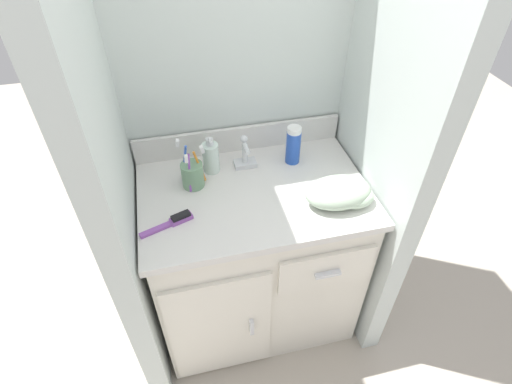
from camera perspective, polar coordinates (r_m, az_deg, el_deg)
ground_plane at (r=2.15m, az=-0.19°, el=-16.28°), size 6.00×6.00×0.00m
wall_back at (r=1.64m, az=-3.09°, el=15.49°), size 1.06×0.08×2.20m
wall_left at (r=1.34m, az=-21.10°, el=6.12°), size 0.08×0.66×2.20m
wall_right at (r=1.52m, az=18.29°, el=11.13°), size 0.08×0.66×2.20m
vanity at (r=1.80m, az=-0.23°, el=-9.26°), size 0.88×0.59×0.81m
backsplash at (r=1.71m, az=-2.42°, el=7.62°), size 0.88×0.02×0.11m
sink_faucet at (r=1.61m, az=-1.57°, el=5.15°), size 0.09×0.09×0.14m
toothbrush_cup at (r=1.53m, az=-9.07°, el=2.55°), size 0.10×0.10×0.19m
soap_dispenser at (r=1.59m, az=-6.47°, el=4.99°), size 0.07×0.07×0.16m
shaving_cream_can at (r=1.63m, az=5.35°, el=6.69°), size 0.06×0.06×0.16m
hairbrush at (r=1.42m, az=-11.67°, el=-4.11°), size 0.19×0.09×0.03m
hand_towel at (r=1.48m, az=12.15°, el=-0.16°), size 0.25×0.16×0.09m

